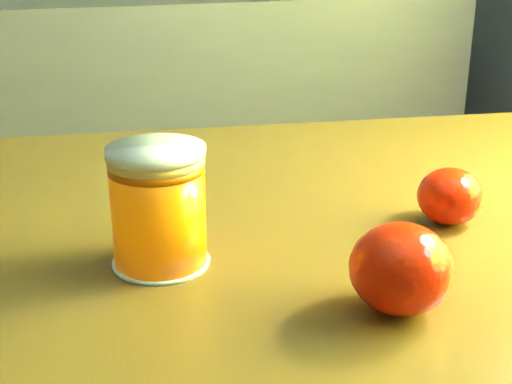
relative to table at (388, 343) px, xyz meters
name	(u,v)px	position (x,y,z in m)	size (l,w,h in m)	color
table	(388,343)	(0.00, 0.00, 0.00)	(1.16, 0.88, 0.80)	brown
juice_glass	(158,208)	(-0.20, 0.01, 0.15)	(0.07, 0.07, 0.09)	orange
orange_front	(401,268)	(-0.06, -0.10, 0.13)	(0.07, 0.07, 0.06)	red
orange_back	(450,196)	(0.06, 0.02, 0.13)	(0.06, 0.06, 0.05)	red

